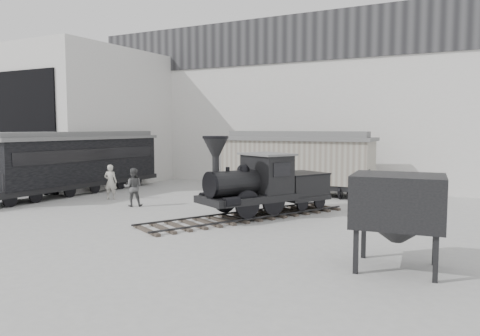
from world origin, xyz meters
The scene contains 9 objects.
ground centered at (0.00, 0.00, 0.00)m, with size 90.00×90.00×0.00m, color #9E9E9B.
north_wall centered at (0.00, 14.98, 5.55)m, with size 34.00×2.51×11.00m.
west_pavilion centered at (-14.50, 9.96, 4.49)m, with size 7.00×12.11×9.00m.
locomotive centered at (1.15, 3.56, 1.26)m, with size 6.30×9.57×3.42m.
boxcar centered at (0.00, 10.79, 1.90)m, with size 8.94×3.00×3.63m.
passenger_coach centered at (-11.42, 4.92, 1.84)m, with size 2.96×12.52×3.33m.
visitor_a centered at (-7.99, 4.08, 0.94)m, with size 0.69×0.45×1.88m, color beige.
visitor_b centered at (-5.45, 2.95, 0.94)m, with size 0.91×0.71×1.87m, color #505051.
coal_hopper centered at (7.70, -1.59, 1.69)m, with size 2.57×2.19×2.60m.
Camera 1 is at (9.78, -14.61, 3.86)m, focal length 35.00 mm.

